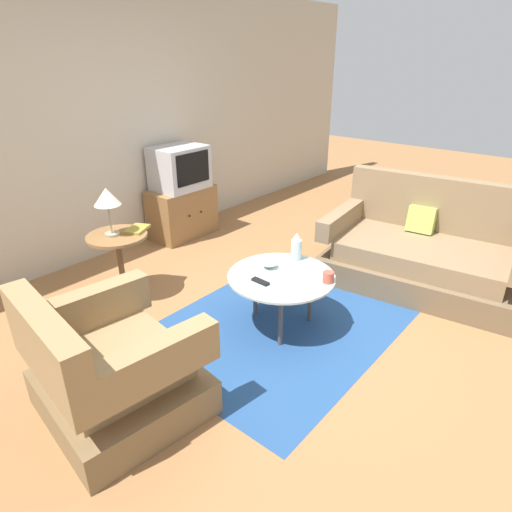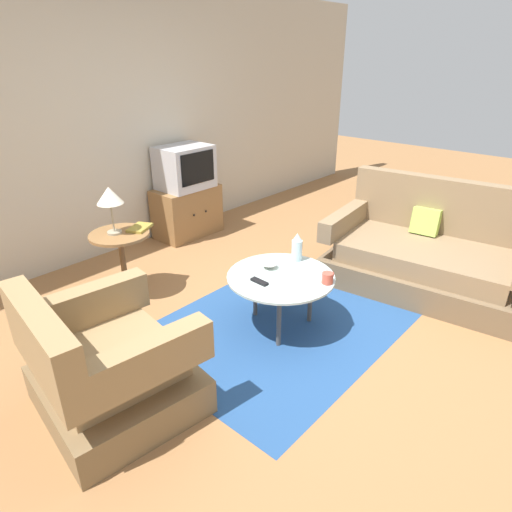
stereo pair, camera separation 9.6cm
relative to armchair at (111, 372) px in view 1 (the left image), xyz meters
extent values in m
plane|color=olive|center=(1.43, -0.33, -0.30)|extent=(16.00, 16.00, 0.00)
cube|color=#BCB29E|center=(1.43, 2.19, 1.05)|extent=(9.00, 0.12, 2.70)
cube|color=navy|center=(1.40, -0.21, -0.30)|extent=(2.07, 1.61, 0.00)
cube|color=brown|center=(0.05, -0.01, -0.18)|extent=(0.96, 1.01, 0.24)
cube|color=#93754C|center=(0.05, -0.01, 0.03)|extent=(0.78, 0.71, 0.18)
cube|color=#93754C|center=(-0.30, 0.04, 0.33)|extent=(0.26, 0.91, 0.42)
cube|color=#93754C|center=(0.00, -0.39, 0.24)|extent=(0.86, 0.25, 0.24)
cube|color=#93754C|center=(0.10, 0.37, 0.24)|extent=(0.86, 0.25, 0.24)
cube|color=brown|center=(2.80, -0.79, -0.18)|extent=(1.20, 1.85, 0.24)
cube|color=#846B4C|center=(2.80, -0.79, 0.03)|extent=(1.03, 1.55, 0.18)
cube|color=#846B4C|center=(3.22, -0.74, 0.38)|extent=(0.35, 1.74, 0.53)
cube|color=#846B4C|center=(2.70, 0.00, 0.22)|extent=(1.00, 0.26, 0.20)
cube|color=#A3C651|center=(3.08, -0.65, 0.24)|extent=(0.19, 0.27, 0.27)
cylinder|color=#B2C6C1|center=(1.40, -0.21, 0.15)|extent=(0.84, 0.84, 0.02)
cylinder|color=#4C4742|center=(1.40, 0.05, -0.08)|extent=(0.04, 0.04, 0.44)
cylinder|color=#4C4742|center=(1.19, -0.36, -0.08)|extent=(0.04, 0.04, 0.44)
cylinder|color=#4C4742|center=(1.62, -0.34, -0.08)|extent=(0.04, 0.04, 0.44)
cylinder|color=olive|center=(0.88, 1.17, 0.29)|extent=(0.51, 0.51, 0.02)
cylinder|color=brown|center=(0.88, 1.17, -0.01)|extent=(0.05, 0.05, 0.58)
cylinder|color=brown|center=(0.88, 1.17, -0.29)|extent=(0.28, 0.28, 0.02)
cube|color=olive|center=(2.21, 1.87, -0.01)|extent=(0.76, 0.44, 0.58)
sphere|color=black|center=(2.12, 1.63, 0.02)|extent=(0.02, 0.02, 0.02)
sphere|color=black|center=(2.30, 1.63, 0.02)|extent=(0.02, 0.02, 0.02)
cube|color=#B7B7BC|center=(2.21, 1.86, 0.52)|extent=(0.59, 0.46, 0.48)
cube|color=black|center=(2.21, 1.63, 0.55)|extent=(0.47, 0.01, 0.35)
cylinder|color=#9E937A|center=(0.85, 1.19, 0.31)|extent=(0.13, 0.13, 0.02)
cylinder|color=#9E937A|center=(0.85, 1.19, 0.44)|extent=(0.02, 0.02, 0.25)
cone|color=beige|center=(0.85, 1.19, 0.64)|extent=(0.22, 0.22, 0.14)
cylinder|color=silver|center=(1.71, -0.13, 0.24)|extent=(0.09, 0.09, 0.17)
cone|color=silver|center=(1.71, -0.13, 0.36)|extent=(0.08, 0.08, 0.06)
cylinder|color=#B74C3D|center=(1.54, -0.54, 0.20)|extent=(0.09, 0.09, 0.08)
torus|color=#B74C3D|center=(1.59, -0.54, 0.20)|extent=(0.06, 0.01, 0.06)
cone|color=silver|center=(1.44, -0.06, 0.18)|extent=(0.12, 0.12, 0.04)
cube|color=black|center=(1.21, -0.16, 0.17)|extent=(0.05, 0.15, 0.02)
cube|color=olive|center=(1.06, 1.11, 0.31)|extent=(0.27, 0.23, 0.02)
camera|label=1|loc=(-1.04, -1.99, 1.73)|focal=30.93mm
camera|label=2|loc=(-0.98, -2.06, 1.73)|focal=30.93mm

